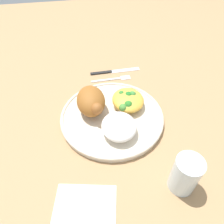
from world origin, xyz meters
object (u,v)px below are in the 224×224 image
(napkin, at_px, (85,203))
(roasted_chicken, at_px, (91,101))
(rice_pile, at_px, (119,126))
(mac_cheese_with_broccoli, at_px, (128,100))
(knife, at_px, (110,71))
(fork, at_px, (113,79))
(plate, at_px, (112,117))
(water_glass, at_px, (185,174))

(napkin, bearing_deg, roasted_chicken, 170.31)
(rice_pile, bearing_deg, roasted_chicken, -146.35)
(mac_cheese_with_broccoli, bearing_deg, knife, -174.41)
(fork, height_order, knife, knife)
(napkin, bearing_deg, plate, 156.84)
(mac_cheese_with_broccoli, distance_m, fork, 0.16)
(plate, xyz_separation_m, napkin, (0.23, -0.10, -0.01))
(roasted_chicken, height_order, rice_pile, roasted_chicken)
(napkin, bearing_deg, mac_cheese_with_broccoli, 150.11)
(napkin, bearing_deg, water_glass, 91.48)
(fork, bearing_deg, knife, -175.63)
(water_glass, bearing_deg, fork, -168.83)
(plate, distance_m, rice_pile, 0.07)
(mac_cheese_with_broccoli, bearing_deg, napkin, -29.89)
(plate, bearing_deg, rice_pile, 6.63)
(plate, distance_m, roasted_chicken, 0.08)
(water_glass, relative_size, napkin, 0.73)
(mac_cheese_with_broccoli, height_order, fork, mac_cheese_with_broccoli)
(fork, bearing_deg, water_glass, 11.17)
(roasted_chicken, bearing_deg, napkin, -9.69)
(plate, xyz_separation_m, water_glass, (0.23, 0.12, 0.04))
(rice_pile, bearing_deg, napkin, -32.31)
(plate, bearing_deg, napkin, -23.16)
(plate, xyz_separation_m, roasted_chicken, (-0.03, -0.06, 0.04))
(roasted_chicken, height_order, napkin, roasted_chicken)
(roasted_chicken, distance_m, mac_cheese_with_broccoli, 0.11)
(mac_cheese_with_broccoli, bearing_deg, water_glass, 14.13)
(fork, xyz_separation_m, napkin, (0.42, -0.14, -0.00))
(fork, relative_size, napkin, 1.06)
(knife, height_order, water_glass, water_glass)
(napkin, bearing_deg, fork, 161.81)
(plate, height_order, fork, plate)
(roasted_chicken, xyz_separation_m, mac_cheese_with_broccoli, (-0.00, 0.11, -0.02))
(knife, relative_size, napkin, 1.42)
(plate, relative_size, mac_cheese_with_broccoli, 2.85)
(knife, bearing_deg, roasted_chicken, -24.02)
(fork, xyz_separation_m, knife, (-0.05, -0.00, 0.00))
(roasted_chicken, bearing_deg, fork, 149.21)
(napkin, bearing_deg, rice_pile, 147.69)
(mac_cheese_with_broccoli, height_order, knife, mac_cheese_with_broccoli)
(roasted_chicken, bearing_deg, plate, 61.49)
(mac_cheese_with_broccoli, height_order, napkin, mac_cheese_with_broccoli)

